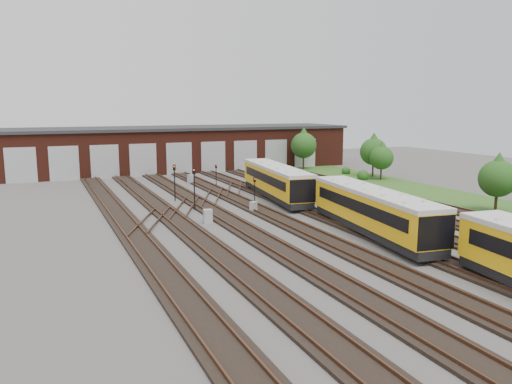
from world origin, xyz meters
name	(u,v)px	position (x,y,z in m)	size (l,w,h in m)	color
ground	(317,225)	(0.00, 0.00, 0.00)	(120.00, 120.00, 0.00)	#454240
track_network	(311,222)	(-0.17, 0.59, 0.11)	(30.40, 70.00, 0.33)	black
maintenance_shed	(181,148)	(-0.01, 39.97, 3.20)	(51.00, 12.50, 6.35)	#4E1D13
grass_verge	(417,190)	(19.00, 10.00, 0.03)	(8.00, 55.00, 0.05)	#2A4F1A
metro_train	(373,210)	(2.00, -4.47, 1.91)	(4.60, 47.12, 3.08)	black
signal_mast_0	(194,183)	(-7.21, 9.60, 2.46)	(0.33, 0.31, 3.87)	black
signal_mast_1	(175,178)	(-7.75, 14.54, 2.35)	(0.32, 0.31, 3.68)	black
signal_mast_2	(216,172)	(-0.87, 21.72, 1.66)	(0.22, 0.20, 2.58)	black
signal_mast_3	(255,188)	(-1.44, 9.09, 1.75)	(0.22, 0.21, 2.73)	black
relay_cabinet_0	(208,216)	(-7.78, 4.10, 0.57)	(0.68, 0.57, 1.14)	#A4A6A9
relay_cabinet_1	(191,179)	(-3.04, 25.02, 0.55)	(0.66, 0.55, 1.10)	#A4A6A9
relay_cabinet_2	(253,207)	(-2.67, 6.58, 0.47)	(0.56, 0.47, 0.94)	#A4A6A9
relay_cabinet_3	(261,184)	(3.14, 17.63, 0.57)	(0.68, 0.57, 1.14)	#A4A6A9
relay_cabinet_4	(266,177)	(6.53, 23.53, 0.45)	(0.54, 0.45, 0.90)	#A4A6A9
tree_0	(304,142)	(16.51, 31.78, 4.07)	(3.82, 3.82, 6.33)	#342217
tree_1	(382,155)	(20.32, 18.17, 3.22)	(3.03, 3.03, 5.02)	#342217
tree_2	(374,148)	(21.08, 20.90, 3.83)	(3.60, 3.60, 5.97)	#342217
tree_3	(498,174)	(16.87, -2.47, 3.49)	(3.28, 3.28, 5.43)	#342217
bush_1	(346,170)	(19.37, 24.67, 0.61)	(1.22, 1.22, 1.22)	#1D4313
bush_2	(363,174)	(18.24, 19.16, 0.73)	(1.47, 1.47, 1.47)	#1D4313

